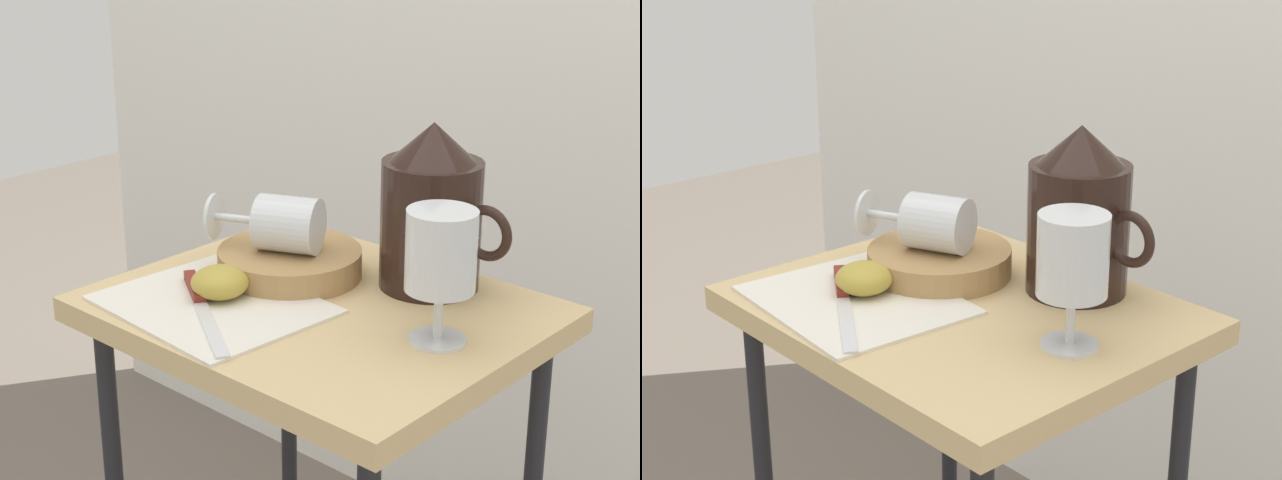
{
  "view_description": "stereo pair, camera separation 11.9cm",
  "coord_description": "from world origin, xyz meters",
  "views": [
    {
      "loc": [
        0.75,
        -0.83,
        1.22
      ],
      "look_at": [
        0.0,
        0.0,
        0.82
      ],
      "focal_mm": 57.44,
      "sensor_mm": 36.0,
      "label": 1
    },
    {
      "loc": [
        0.84,
        -0.75,
        1.22
      ],
      "look_at": [
        0.0,
        0.0,
        0.82
      ],
      "focal_mm": 57.44,
      "sensor_mm": 36.0,
      "label": 2
    }
  ],
  "objects": [
    {
      "name": "curtain_drape",
      "position": [
        0.0,
        0.63,
        0.99
      ],
      "size": [
        2.4,
        0.03,
        1.97
      ],
      "primitive_type": "cube",
      "color": "white",
      "rests_on": "ground_plane"
    },
    {
      "name": "table",
      "position": [
        0.0,
        0.0,
        0.65
      ],
      "size": [
        0.5,
        0.41,
        0.74
      ],
      "color": "tan",
      "rests_on": "ground_plane"
    },
    {
      "name": "linen_napkin",
      "position": [
        -0.09,
        -0.09,
        0.74
      ],
      "size": [
        0.27,
        0.22,
        0.0
      ],
      "primitive_type": "cube",
      "rotation": [
        0.0,
        0.0,
        -0.08
      ],
      "color": "silver",
      "rests_on": "table"
    },
    {
      "name": "basket_tray",
      "position": [
        -0.09,
        0.04,
        0.76
      ],
      "size": [
        0.18,
        0.18,
        0.03
      ],
      "primitive_type": "cylinder",
      "color": "#AD8451",
      "rests_on": "table"
    },
    {
      "name": "pitcher",
      "position": [
        0.06,
        0.13,
        0.82
      ],
      "size": [
        0.18,
        0.12,
        0.21
      ],
      "color": "black",
      "rests_on": "table"
    },
    {
      "name": "wine_glass_upright",
      "position": [
        0.17,
        0.01,
        0.84
      ],
      "size": [
        0.08,
        0.08,
        0.15
      ],
      "color": "silver",
      "rests_on": "table"
    },
    {
      "name": "wine_glass_tipped_near",
      "position": [
        -0.09,
        0.03,
        0.81
      ],
      "size": [
        0.16,
        0.12,
        0.07
      ],
      "color": "silver",
      "rests_on": "basket_tray"
    },
    {
      "name": "apple_half_left",
      "position": [
        -0.09,
        -0.07,
        0.76
      ],
      "size": [
        0.07,
        0.07,
        0.04
      ],
      "primitive_type": "ellipsoid",
      "color": "#B29938",
      "rests_on": "linen_napkin"
    },
    {
      "name": "knife",
      "position": [
        -0.1,
        -0.1,
        0.75
      ],
      "size": [
        0.2,
        0.14,
        0.01
      ],
      "color": "silver",
      "rests_on": "linen_napkin"
    }
  ]
}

